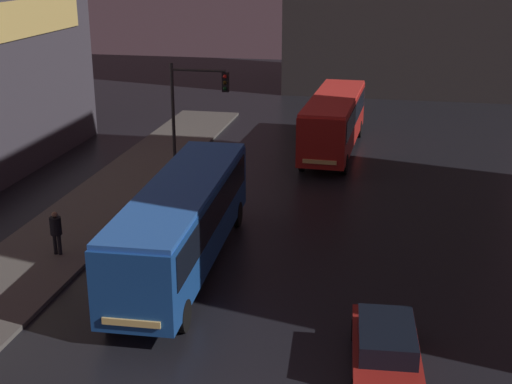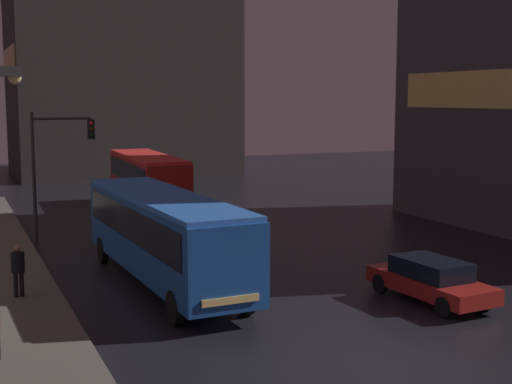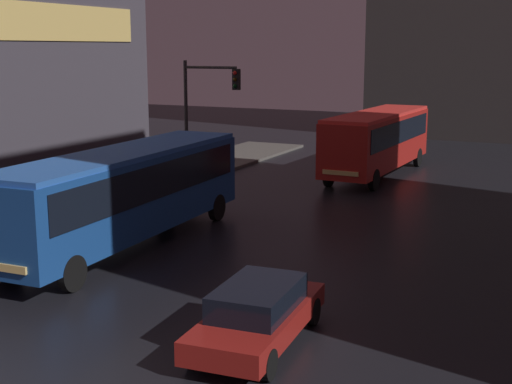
{
  "view_description": "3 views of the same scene",
  "coord_description": "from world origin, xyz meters",
  "px_view_note": "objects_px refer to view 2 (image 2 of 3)",
  "views": [
    {
      "loc": [
        3.57,
        -12.89,
        10.83
      ],
      "look_at": [
        -1.44,
        12.2,
        2.08
      ],
      "focal_mm": 50.0,
      "sensor_mm": 36.0,
      "label": 1
    },
    {
      "loc": [
        -10.17,
        -13.92,
        6.43
      ],
      "look_at": [
        0.84,
        11.46,
        2.78
      ],
      "focal_mm": 50.0,
      "sensor_mm": 36.0,
      "label": 2
    },
    {
      "loc": [
        9.95,
        -9.16,
        6.39
      ],
      "look_at": [
        1.17,
        9.42,
        2.22
      ],
      "focal_mm": 50.0,
      "sensor_mm": 36.0,
      "label": 3
    }
  ],
  "objects_px": {
    "car_taxi": "(431,279)",
    "traffic_light_main": "(55,155)",
    "bus_near": "(164,229)",
    "pedestrian_near": "(18,266)",
    "bus_far": "(148,176)"
  },
  "relations": [
    {
      "from": "bus_near",
      "to": "bus_far",
      "type": "relative_size",
      "value": 1.1
    },
    {
      "from": "pedestrian_near",
      "to": "traffic_light_main",
      "type": "distance_m",
      "value": 10.1
    },
    {
      "from": "bus_far",
      "to": "pedestrian_near",
      "type": "bearing_deg",
      "value": 64.35
    },
    {
      "from": "car_taxi",
      "to": "traffic_light_main",
      "type": "bearing_deg",
      "value": -61.11
    },
    {
      "from": "bus_near",
      "to": "traffic_light_main",
      "type": "xyz_separation_m",
      "value": [
        -2.28,
        9.28,
        1.97
      ]
    },
    {
      "from": "bus_far",
      "to": "car_taxi",
      "type": "relative_size",
      "value": 2.3
    },
    {
      "from": "bus_near",
      "to": "pedestrian_near",
      "type": "bearing_deg",
      "value": -0.81
    },
    {
      "from": "car_taxi",
      "to": "bus_far",
      "type": "bearing_deg",
      "value": -85.04
    },
    {
      "from": "bus_far",
      "to": "car_taxi",
      "type": "xyz_separation_m",
      "value": [
        3.46,
        -21.6,
        -1.27
      ]
    },
    {
      "from": "car_taxi",
      "to": "bus_near",
      "type": "bearing_deg",
      "value": -40.55
    },
    {
      "from": "bus_near",
      "to": "bus_far",
      "type": "xyz_separation_m",
      "value": [
        3.75,
        16.28,
        0.03
      ]
    },
    {
      "from": "car_taxi",
      "to": "pedestrian_near",
      "type": "relative_size",
      "value": 2.75
    },
    {
      "from": "traffic_light_main",
      "to": "bus_far",
      "type": "bearing_deg",
      "value": 49.27
    },
    {
      "from": "car_taxi",
      "to": "traffic_light_main",
      "type": "xyz_separation_m",
      "value": [
        -9.49,
        14.6,
        3.21
      ]
    },
    {
      "from": "car_taxi",
      "to": "pedestrian_near",
      "type": "xyz_separation_m",
      "value": [
        -12.03,
        5.22,
        0.44
      ]
    }
  ]
}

